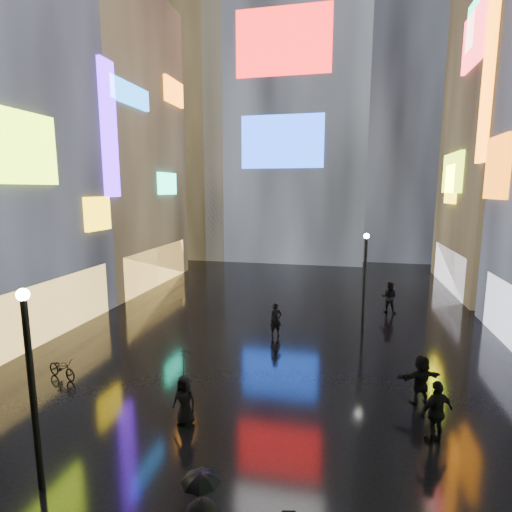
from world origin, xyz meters
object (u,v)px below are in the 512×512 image
(lamp_near, at_px, (31,380))
(bicycle, at_px, (62,368))
(pedestrian_3, at_px, (437,412))
(lamp_far, at_px, (365,275))

(lamp_near, relative_size, bicycle, 3.26)
(pedestrian_3, xyz_separation_m, bicycle, (-13.66, 1.11, -0.54))
(lamp_near, distance_m, lamp_far, 16.25)
(bicycle, bearing_deg, pedestrian_3, -76.60)
(lamp_near, bearing_deg, lamp_far, 59.10)
(bicycle, bearing_deg, lamp_near, -127.99)
(lamp_far, distance_m, pedestrian_3, 10.08)
(pedestrian_3, relative_size, bicycle, 1.21)
(lamp_near, bearing_deg, pedestrian_3, 22.70)
(pedestrian_3, bearing_deg, lamp_far, -112.47)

